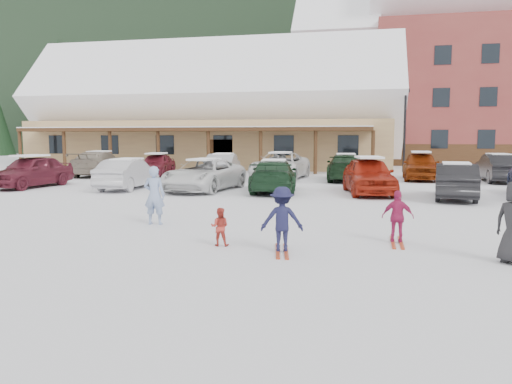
% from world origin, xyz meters
% --- Properties ---
extents(ground, '(160.00, 160.00, 0.00)m').
position_xyz_m(ground, '(0.00, 0.00, 0.00)').
color(ground, white).
rests_on(ground, ground).
extents(forested_hillside, '(300.00, 70.00, 38.00)m').
position_xyz_m(forested_hillside, '(0.00, 85.00, 19.00)').
color(forested_hillside, black).
rests_on(forested_hillside, ground).
extents(day_lodge, '(29.12, 12.50, 10.38)m').
position_xyz_m(day_lodge, '(-9.00, 27.96, 3.94)').
color(day_lodge, tan).
rests_on(day_lodge, ground).
extents(alpine_hotel, '(31.48, 14.01, 21.48)m').
position_xyz_m(alpine_hotel, '(14.27, 38.00, 8.63)').
color(alpine_hotel, maroon).
rests_on(alpine_hotel, ground).
extents(lamp_post, '(0.50, 0.25, 5.57)m').
position_xyz_m(lamp_post, '(5.70, 23.62, 3.18)').
color(lamp_post, black).
rests_on(lamp_post, ground).
extents(conifer_0, '(4.40, 4.40, 10.20)m').
position_xyz_m(conifer_0, '(-26.00, 30.00, 5.69)').
color(conifer_0, black).
rests_on(conifer_0, ground).
extents(conifer_2, '(5.28, 5.28, 12.24)m').
position_xyz_m(conifer_2, '(-30.00, 42.00, 6.83)').
color(conifer_2, black).
rests_on(conifer_2, ground).
extents(conifer_3, '(3.96, 3.96, 9.18)m').
position_xyz_m(conifer_3, '(6.00, 44.00, 5.12)').
color(conifer_3, black).
rests_on(conifer_3, ground).
extents(adult_skier, '(0.62, 0.43, 1.62)m').
position_xyz_m(adult_skier, '(-2.62, 1.29, 0.81)').
color(adult_skier, '#8A9EC8').
rests_on(adult_skier, ground).
extents(toddler_red, '(0.44, 0.36, 0.86)m').
position_xyz_m(toddler_red, '(-0.11, -0.95, 0.43)').
color(toddler_red, '#BA352A').
rests_on(toddler_red, ground).
extents(child_navy, '(0.97, 0.66, 1.38)m').
position_xyz_m(child_navy, '(1.33, -1.24, 0.69)').
color(child_navy, '#161738').
rests_on(child_navy, ground).
extents(skis_child_navy, '(0.45, 1.41, 0.03)m').
position_xyz_m(skis_child_navy, '(1.33, -1.24, 0.01)').
color(skis_child_navy, '#AC3918').
rests_on(skis_child_navy, ground).
extents(child_magenta, '(0.71, 0.31, 1.21)m').
position_xyz_m(child_magenta, '(3.77, 0.17, 0.60)').
color(child_magenta, '#AA2053').
rests_on(child_magenta, ground).
extents(skis_child_magenta, '(0.22, 1.40, 0.03)m').
position_xyz_m(skis_child_magenta, '(3.77, 0.17, 0.01)').
color(skis_child_magenta, '#AC3918').
rests_on(skis_child_magenta, ground).
extents(parked_car_0, '(2.28, 4.64, 1.52)m').
position_xyz_m(parked_car_0, '(-12.48, 9.50, 0.76)').
color(parked_car_0, maroon).
rests_on(parked_car_0, ground).
extents(parked_car_1, '(1.66, 4.29, 1.39)m').
position_xyz_m(parked_car_1, '(-7.61, 9.72, 0.70)').
color(parked_car_1, '#BBB9BE').
rests_on(parked_car_1, ground).
extents(parked_car_2, '(3.00, 5.35, 1.41)m').
position_xyz_m(parked_car_2, '(-3.97, 9.89, 0.71)').
color(parked_car_2, white).
rests_on(parked_car_2, ground).
extents(parked_car_3, '(2.51, 4.99, 1.39)m').
position_xyz_m(parked_car_3, '(-0.82, 10.02, 0.70)').
color(parked_car_3, '#193821').
rests_on(parked_car_3, ground).
extents(parked_car_4, '(2.55, 4.81, 1.56)m').
position_xyz_m(parked_car_4, '(3.24, 10.09, 0.78)').
color(parked_car_4, '#AA2311').
rests_on(parked_car_4, ground).
extents(parked_car_5, '(2.00, 4.37, 1.39)m').
position_xyz_m(parked_car_5, '(6.52, 9.02, 0.69)').
color(parked_car_5, black).
rests_on(parked_car_5, ground).
extents(parked_car_7, '(2.74, 5.43, 1.51)m').
position_xyz_m(parked_car_7, '(-12.86, 16.56, 0.76)').
color(parked_car_7, gray).
rests_on(parked_car_7, ground).
extents(parked_car_8, '(2.13, 4.26, 1.39)m').
position_xyz_m(parked_car_8, '(-9.44, 17.32, 0.70)').
color(parked_car_8, maroon).
rests_on(parked_car_8, ground).
extents(parked_car_9, '(2.01, 4.47, 1.42)m').
position_xyz_m(parked_car_9, '(-4.95, 16.55, 0.71)').
color(parked_car_9, '#A5A6AA').
rests_on(parked_car_9, ground).
extents(parked_car_10, '(2.99, 5.70, 1.53)m').
position_xyz_m(parked_car_10, '(-1.57, 16.38, 0.77)').
color(parked_car_10, white).
rests_on(parked_car_10, ground).
extents(parked_car_11, '(2.32, 5.15, 1.46)m').
position_xyz_m(parked_car_11, '(2.08, 16.30, 0.73)').
color(parked_car_11, black).
rests_on(parked_car_11, ground).
extents(parked_car_12, '(2.07, 4.70, 1.57)m').
position_xyz_m(parked_car_12, '(6.15, 17.69, 0.79)').
color(parked_car_12, maroon).
rests_on(parked_car_12, ground).
extents(parked_car_13, '(1.61, 4.53, 1.49)m').
position_xyz_m(parked_car_13, '(10.06, 17.18, 0.74)').
color(parked_car_13, black).
rests_on(parked_car_13, ground).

